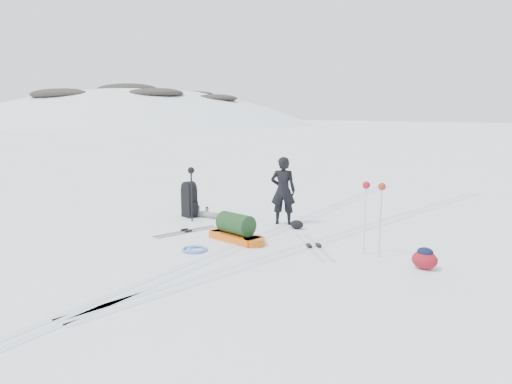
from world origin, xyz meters
TOP-DOWN VIEW (x-y plane):
  - ground at (0.00, 0.00)m, footprint 200.00×200.00m
  - ski_tracks at (0.61, 0.88)m, footprint 3.38×17.97m
  - skier at (-0.32, 1.50)m, footprint 0.70×0.61m
  - pulk_sled at (-0.28, -0.36)m, footprint 1.57×0.67m
  - expedition_rucksack at (-2.61, 0.79)m, footprint 1.00×0.48m
  - ski_poles_black at (-2.30, 0.45)m, footprint 0.16×0.17m
  - ski_poles_silver at (2.45, 0.30)m, footprint 0.45×0.14m
  - touring_skis_grey at (-1.64, -0.43)m, footprint 0.60×1.62m
  - touring_skis_white at (1.31, 0.13)m, footprint 1.58×1.57m
  - rope_coil at (-0.45, -1.42)m, footprint 0.58×0.58m
  - small_daypack at (3.51, 0.08)m, footprint 0.49×0.40m
  - thermos_pair at (-2.40, 0.95)m, footprint 0.28×0.20m
  - stuff_sack at (0.20, 1.29)m, footprint 0.39×0.35m

SIDE VIEW (x-z plane):
  - ground at x=0.00m, z-range 0.00..0.00m
  - ski_tracks at x=0.61m, z-range 0.00..0.01m
  - touring_skis_grey at x=-1.64m, z-range -0.02..0.04m
  - touring_skis_white at x=1.31m, z-range -0.02..0.05m
  - rope_coil at x=-0.45m, z-range 0.00..0.06m
  - stuff_sack at x=0.20m, z-range 0.00..0.20m
  - thermos_pair at x=-2.40m, z-range -0.01..0.28m
  - small_daypack at x=3.51m, z-range -0.01..0.37m
  - pulk_sled at x=-0.28m, z-range -0.07..0.51m
  - expedition_rucksack at x=-2.61m, z-range -0.04..0.88m
  - skier at x=-0.32m, z-range 0.00..1.62m
  - ski_poles_black at x=-2.30m, z-range 0.43..1.77m
  - ski_poles_silver at x=2.45m, z-range 0.47..1.87m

